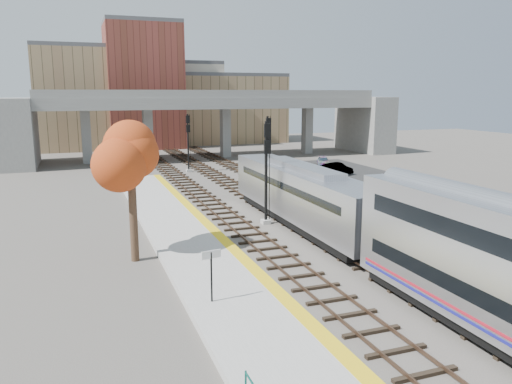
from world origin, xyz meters
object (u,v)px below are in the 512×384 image
object	(u,v)px
signal_mast_mid	(268,156)
signal_mast_far	(188,144)
signal_mast_near	(266,173)
car_a	(305,172)
car_b	(337,168)
locomotive	(302,194)
tree	(131,161)
car_c	(323,161)

from	to	relation	value
signal_mast_mid	signal_mast_far	distance (m)	15.41
signal_mast_near	signal_mast_mid	xyz separation A→B (m)	(4.10, 10.25, -0.12)
car_a	car_b	xyz separation A→B (m)	(4.35, 0.62, 0.08)
locomotive	signal_mast_far	bearing A→B (deg)	94.54
signal_mast_far	car_b	xyz separation A→B (m)	(15.68, -7.18, -2.61)
signal_mast_near	signal_mast_far	xyz separation A→B (m)	(0.00, 25.10, -0.35)
tree	car_b	xyz separation A→B (m)	(25.33, 22.78, -4.92)
car_c	locomotive	bearing A→B (deg)	-97.03
signal_mast_near	signal_mast_far	world-z (taller)	signal_mast_near
signal_mast_far	car_c	xyz separation A→B (m)	(17.24, -0.75, -2.70)
signal_mast_near	car_b	size ratio (longest dim) A/B	1.92
locomotive	signal_mast_near	size ratio (longest dim) A/B	2.63
locomotive	signal_mast_far	xyz separation A→B (m)	(-2.10, 26.43, 0.99)
car_b	car_c	bearing A→B (deg)	56.08
signal_mast_near	car_a	world-z (taller)	signal_mast_near
signal_mast_far	tree	distance (m)	31.56
signal_mast_near	car_a	xyz separation A→B (m)	(11.32, 17.30, -3.05)
signal_mast_near	locomotive	bearing A→B (deg)	-32.22
locomotive	car_b	distance (m)	23.61
signal_mast_mid	car_a	bearing A→B (deg)	44.32
locomotive	tree	size ratio (longest dim) A/B	2.53
signal_mast_mid	car_b	size ratio (longest dim) A/B	1.88
signal_mast_near	car_a	bearing A→B (deg)	56.80
locomotive	signal_mast_near	xyz separation A→B (m)	(-2.10, 1.32, 1.35)
locomotive	signal_mast_far	distance (m)	26.53
car_b	signal_mast_far	bearing A→B (deg)	135.15
signal_mast_far	car_a	size ratio (longest dim) A/B	2.13
tree	signal_mast_mid	bearing A→B (deg)	47.66
signal_mast_near	signal_mast_far	size ratio (longest dim) A/B	1.08
car_a	car_c	world-z (taller)	car_a
signal_mast_far	signal_mast_mid	bearing A→B (deg)	-74.57
tree	car_a	xyz separation A→B (m)	(20.98, 22.15, -5.00)
locomotive	car_a	size ratio (longest dim) A/B	6.04
signal_mast_mid	car_a	distance (m)	10.51
signal_mast_mid	tree	distance (m)	20.53
signal_mast_mid	signal_mast_far	size ratio (longest dim) A/B	1.05
locomotive	car_b	xyz separation A→B (m)	(13.58, 19.25, -1.62)
locomotive	car_a	xyz separation A→B (m)	(9.22, 18.63, -1.70)
signal_mast_near	car_b	xyz separation A→B (m)	(15.68, 17.93, -2.97)
locomotive	signal_mast_mid	bearing A→B (deg)	80.19
signal_mast_near	car_c	bearing A→B (deg)	54.70
signal_mast_mid	car_a	size ratio (longest dim) A/B	2.24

